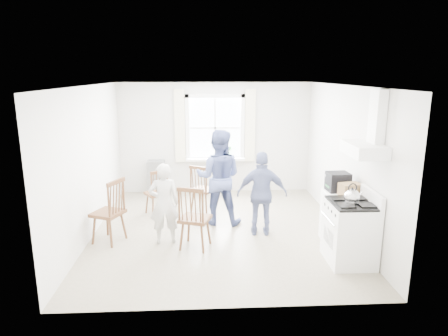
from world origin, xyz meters
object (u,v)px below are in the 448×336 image
person_mid (219,177)px  person_left (164,204)px  windsor_chair_a (158,188)px  person_right (262,194)px  gas_stove (350,232)px  windsor_chair_b (192,211)px  windsor_chair_c (113,204)px  low_cabinet (339,217)px  stereo_stack (338,182)px

person_mid → person_left: bearing=53.1°
windsor_chair_a → person_right: 2.21m
gas_stove → windsor_chair_b: 2.44m
gas_stove → windsor_chair_a: gas_stove is taller
person_left → person_right: person_right is taller
windsor_chair_a → windsor_chair_c: windsor_chair_c is taller
windsor_chair_a → windsor_chair_c: 1.44m
windsor_chair_b → windsor_chair_c: bearing=164.4°
low_cabinet → windsor_chair_b: bearing=-176.1°
low_cabinet → person_right: size_ratio=0.60×
stereo_stack → windsor_chair_c: bearing=177.7°
windsor_chair_b → person_right: size_ratio=0.72×
gas_stove → windsor_chair_b: bearing=167.4°
low_cabinet → windsor_chair_a: 3.51m
gas_stove → windsor_chair_c: (-3.70, 0.90, 0.20)m
low_cabinet → person_mid: person_mid is taller
low_cabinet → stereo_stack: size_ratio=2.45×
gas_stove → stereo_stack: stereo_stack is taller
windsor_chair_c → person_left: size_ratio=0.81×
windsor_chair_a → gas_stove: bearing=-35.4°
gas_stove → low_cabinet: (0.07, 0.70, -0.03)m
stereo_stack → windsor_chair_b: (-2.40, -0.22, -0.40)m
windsor_chair_a → person_left: (0.24, -1.34, 0.11)m
person_right → person_left: bearing=15.0°
stereo_stack → windsor_chair_c: stereo_stack is taller
person_mid → windsor_chair_b: bearing=79.2°
windsor_chair_a → person_mid: bearing=-21.7°
gas_stove → person_left: size_ratio=0.81×
gas_stove → person_right: 1.65m
low_cabinet → stereo_stack: (-0.04, 0.05, 0.61)m
windsor_chair_a → person_left: 1.37m
person_mid → person_right: person_mid is taller
gas_stove → stereo_stack: size_ratio=3.05×
stereo_stack → windsor_chair_a: (-3.12, 1.45, -0.48)m
gas_stove → windsor_chair_a: 3.80m
low_cabinet → windsor_chair_b: (-2.45, -0.17, 0.21)m
stereo_stack → windsor_chair_c: (-3.73, 0.15, -0.38)m
person_mid → person_right: bearing=151.3°
windsor_chair_a → windsor_chair_b: 1.82m
windsor_chair_c → person_right: size_ratio=0.74×
windsor_chair_c → person_mid: bearing=24.8°
stereo_stack → person_left: bearing=177.8°
windsor_chair_a → windsor_chair_b: bearing=-66.7°
gas_stove → person_left: person_left is taller
stereo_stack → person_left: 2.90m
windsor_chair_a → person_right: size_ratio=0.64×
person_left → gas_stove: bearing=155.8°
low_cabinet → stereo_stack: stereo_stack is taller
gas_stove → person_mid: bearing=137.8°
gas_stove → low_cabinet: gas_stove is taller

